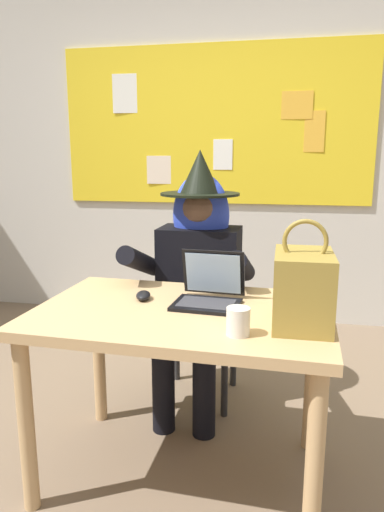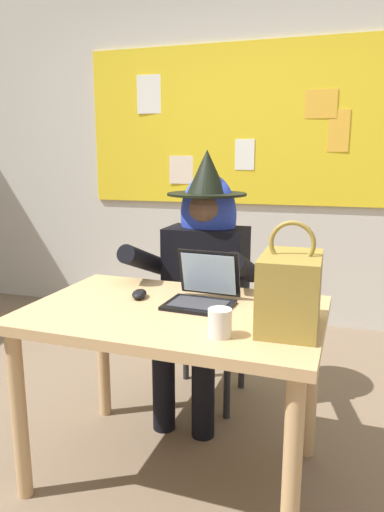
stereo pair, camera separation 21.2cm
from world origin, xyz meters
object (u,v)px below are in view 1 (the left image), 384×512
(desk_main, at_px, (183,333))
(handbag, at_px, (303,288))
(person_costumed, at_px, (197,265))
(computer_mouse, at_px, (143,295))
(coffee_mug, at_px, (238,321))
(chair_at_desk, at_px, (202,308))
(laptop, at_px, (209,292))

(desk_main, relative_size, handbag, 3.12)
(person_costumed, distance_m, handbag, 0.87)
(computer_mouse, distance_m, handbag, 0.67)
(person_costumed, distance_m, computer_mouse, 0.54)
(coffee_mug, bearing_deg, person_costumed, 109.19)
(chair_at_desk, bearing_deg, coffee_mug, 18.35)
(person_costumed, xyz_separation_m, computer_mouse, (-0.13, -0.52, -0.01))
(desk_main, distance_m, person_costumed, 0.63)
(handbag, bearing_deg, person_costumed, 125.82)
(chair_at_desk, distance_m, computer_mouse, 0.71)
(desk_main, xyz_separation_m, coffee_mug, (0.24, -0.23, 0.15))
(computer_mouse, bearing_deg, chair_at_desk, 65.66)
(laptop, bearing_deg, coffee_mug, -60.90)
(person_costumed, bearing_deg, laptop, 16.91)
(chair_at_desk, xyz_separation_m, coffee_mug, (0.29, -0.97, 0.29))
(laptop, xyz_separation_m, computer_mouse, (-0.28, -0.00, -0.03))
(computer_mouse, relative_size, handbag, 0.28)
(desk_main, bearing_deg, coffee_mug, -43.50)
(chair_at_desk, distance_m, person_costumed, 0.30)
(desk_main, relative_size, person_costumed, 0.87)
(desk_main, xyz_separation_m, chair_at_desk, (-0.05, 0.74, -0.14))
(person_costumed, relative_size, handbag, 3.57)
(person_costumed, height_order, handbag, person_costumed)
(laptop, distance_m, coffee_mug, 0.36)
(chair_at_desk, xyz_separation_m, laptop, (0.14, -0.64, 0.29))
(chair_at_desk, height_order, coffee_mug, chair_at_desk)
(chair_at_desk, relative_size, person_costumed, 0.65)
(person_costumed, bearing_deg, desk_main, 6.44)
(person_costumed, distance_m, laptop, 0.54)
(chair_at_desk, xyz_separation_m, handbag, (0.50, -0.82, 0.38))
(desk_main, distance_m, coffee_mug, 0.36)
(person_costumed, bearing_deg, handbag, 37.21)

